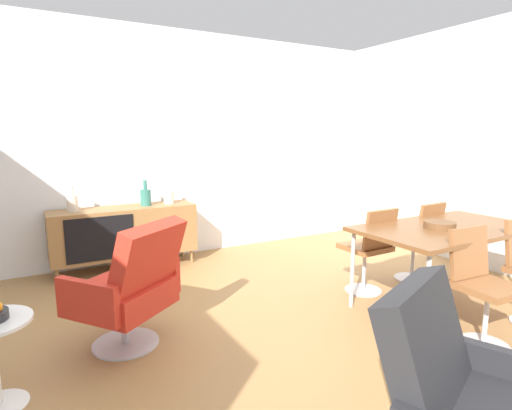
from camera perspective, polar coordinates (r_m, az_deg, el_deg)
ground_plane at (r=3.22m, az=0.49°, el=-18.79°), size 8.32×8.32×0.00m
wall_back at (r=5.24m, az=-13.92°, el=7.96°), size 6.80×0.12×2.80m
sideboard at (r=4.96m, az=-17.79°, el=-3.52°), size 1.60×0.45×0.72m
vase_cobalt at (r=4.82m, az=-24.16°, el=0.28°), size 0.11×0.11×0.28m
vase_sculptural_dark at (r=4.95m, az=-15.09°, el=1.11°), size 0.12×0.12×0.30m
vase_ceramic_small at (r=5.03m, az=-12.03°, el=1.19°), size 0.12×0.12×0.26m
dining_table at (r=3.99m, az=24.94°, el=-3.32°), size 1.60×0.90×0.74m
wooden_bowl_on_table at (r=3.86m, az=24.16°, el=-2.57°), size 0.26×0.26×0.06m
dining_chair_back_left at (r=4.13m, az=15.54°, el=-5.59°), size 0.41×0.43×0.86m
dining_chair_front_left at (r=3.48m, az=28.82°, el=-9.39°), size 0.42×0.45×0.86m
dining_chair_back_right at (r=4.64m, az=21.72°, el=-4.26°), size 0.43×0.45×0.86m
lounge_chair_red at (r=3.13m, az=-17.08°, el=-10.67°), size 0.90×0.90×0.95m
armchair_black_shell at (r=1.99m, az=27.26°, el=-23.94°), size 0.86×0.83×0.95m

